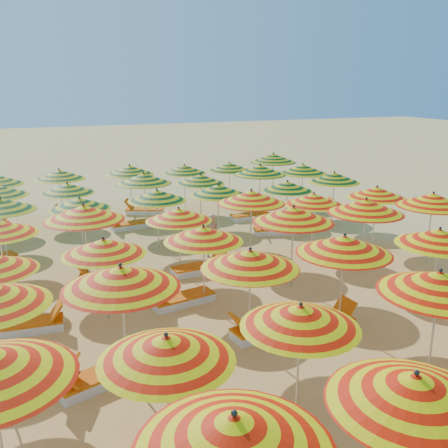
{
  "coord_description": "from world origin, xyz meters",
  "views": [
    {
      "loc": [
        -5.62,
        -13.04,
        5.73
      ],
      "look_at": [
        0.0,
        0.5,
        1.6
      ],
      "focal_mm": 40.0,
      "sensor_mm": 36.0,
      "label": 1
    }
  ],
  "objects_px": {
    "umbrella_14": "(250,259)",
    "umbrella_16": "(439,237)",
    "umbrella_23": "(433,200)",
    "umbrella_46": "(229,167)",
    "umbrella_13": "(121,277)",
    "umbrella_2": "(415,390)",
    "umbrella_19": "(104,247)",
    "umbrella_43": "(59,174)",
    "umbrella_26": "(179,215)",
    "lounger_8": "(264,329)",
    "umbrella_47": "(273,158)",
    "umbrella_37": "(67,188)",
    "lounger_10": "(29,325)",
    "umbrella_1": "(234,433)",
    "umbrella_33": "(218,190)",
    "umbrella_45": "(184,169)",
    "lounger_20": "(314,209)",
    "beachgoer_a": "(211,235)",
    "umbrella_7": "(166,349)",
    "umbrella_9": "(439,283)",
    "lounger_18": "(130,225)",
    "lounger_6": "(36,383)",
    "umbrella_27": "(251,197)",
    "umbrella_25": "(84,213)",
    "umbrella_22": "(366,207)",
    "lounger_14": "(200,268)",
    "umbrella_15": "(344,245)",
    "umbrella_39": "(200,179)",
    "lounger_11": "(181,299)",
    "umbrella_30": "(1,204)",
    "umbrella_32": "(157,195)",
    "umbrella_35": "(334,177)",
    "lounger_23": "(144,211)",
    "umbrella_38": "(144,178)",
    "umbrella_41": "(303,169)",
    "umbrella_40": "(260,170)",
    "umbrella_28": "(314,199)"
  },
  "relations": [
    {
      "from": "umbrella_1",
      "to": "umbrella_14",
      "type": "xyz_separation_m",
      "value": [
        2.61,
        5.09,
        -0.07
      ]
    },
    {
      "from": "umbrella_46",
      "to": "umbrella_27",
      "type": "bearing_deg",
      "value": -107.7
    },
    {
      "from": "umbrella_19",
      "to": "beachgoer_a",
      "type": "relative_size",
      "value": 1.5
    },
    {
      "from": "umbrella_47",
      "to": "umbrella_37",
      "type": "bearing_deg",
      "value": -165.72
    },
    {
      "from": "umbrella_19",
      "to": "umbrella_14",
      "type": "bearing_deg",
      "value": -42.46
    },
    {
      "from": "umbrella_16",
      "to": "umbrella_33",
      "type": "height_order",
      "value": "umbrella_16"
    },
    {
      "from": "umbrella_13",
      "to": "umbrella_41",
      "type": "distance_m",
      "value": 14.48
    },
    {
      "from": "umbrella_23",
      "to": "lounger_6",
      "type": "xyz_separation_m",
      "value": [
        -12.33,
        -2.68,
        -1.98
      ]
    },
    {
      "from": "umbrella_40",
      "to": "lounger_18",
      "type": "xyz_separation_m",
      "value": [
        -5.7,
        0.38,
        -1.96
      ]
    },
    {
      "from": "umbrella_14",
      "to": "umbrella_16",
      "type": "height_order",
      "value": "umbrella_14"
    },
    {
      "from": "umbrella_7",
      "to": "beachgoer_a",
      "type": "height_order",
      "value": "umbrella_7"
    },
    {
      "from": "umbrella_25",
      "to": "umbrella_45",
      "type": "bearing_deg",
      "value": 53.99
    },
    {
      "from": "umbrella_23",
      "to": "lounger_11",
      "type": "xyz_separation_m",
      "value": [
        -8.53,
        -0.02,
        -1.98
      ]
    },
    {
      "from": "umbrella_19",
      "to": "umbrella_22",
      "type": "xyz_separation_m",
      "value": [
        7.89,
        0.15,
        0.23
      ]
    },
    {
      "from": "umbrella_27",
      "to": "umbrella_35",
      "type": "xyz_separation_m",
      "value": [
        5.04,
        2.57,
        -0.13
      ]
    },
    {
      "from": "umbrella_15",
      "to": "umbrella_39",
      "type": "relative_size",
      "value": 1.02
    },
    {
      "from": "umbrella_23",
      "to": "umbrella_46",
      "type": "xyz_separation_m",
      "value": [
        -2.89,
        9.91,
        -0.22
      ]
    },
    {
      "from": "umbrella_1",
      "to": "umbrella_22",
      "type": "bearing_deg",
      "value": 44.99
    },
    {
      "from": "lounger_6",
      "to": "umbrella_27",
      "type": "bearing_deg",
      "value": 61.29
    },
    {
      "from": "umbrella_25",
      "to": "beachgoer_a",
      "type": "distance_m",
      "value": 4.54
    },
    {
      "from": "umbrella_32",
      "to": "umbrella_46",
      "type": "bearing_deg",
      "value": 45.49
    },
    {
      "from": "umbrella_22",
      "to": "umbrella_32",
      "type": "bearing_deg",
      "value": 136.98
    },
    {
      "from": "umbrella_1",
      "to": "umbrella_9",
      "type": "height_order",
      "value": "umbrella_9"
    },
    {
      "from": "umbrella_32",
      "to": "umbrella_33",
      "type": "height_order",
      "value": "umbrella_33"
    },
    {
      "from": "umbrella_16",
      "to": "lounger_8",
      "type": "xyz_separation_m",
      "value": [
        -4.65,
        0.49,
        -1.86
      ]
    },
    {
      "from": "umbrella_23",
      "to": "umbrella_22",
      "type": "bearing_deg",
      "value": 178.87
    },
    {
      "from": "lounger_20",
      "to": "umbrella_22",
      "type": "bearing_deg",
      "value": -95.38
    },
    {
      "from": "umbrella_2",
      "to": "lounger_10",
      "type": "bearing_deg",
      "value": 119.82
    },
    {
      "from": "umbrella_43",
      "to": "umbrella_26",
      "type": "bearing_deg",
      "value": -70.81
    },
    {
      "from": "umbrella_23",
      "to": "lounger_8",
      "type": "bearing_deg",
      "value": -161.85
    },
    {
      "from": "umbrella_13",
      "to": "umbrella_28",
      "type": "xyz_separation_m",
      "value": [
        7.63,
        5.2,
        -0.23
      ]
    },
    {
      "from": "umbrella_33",
      "to": "umbrella_47",
      "type": "relative_size",
      "value": 0.91
    },
    {
      "from": "umbrella_38",
      "to": "lounger_14",
      "type": "relative_size",
      "value": 1.33
    },
    {
      "from": "umbrella_27",
      "to": "lounger_14",
      "type": "distance_m",
      "value": 2.92
    },
    {
      "from": "umbrella_13",
      "to": "umbrella_2",
      "type": "bearing_deg",
      "value": -61.68
    },
    {
      "from": "umbrella_28",
      "to": "lounger_23",
      "type": "height_order",
      "value": "umbrella_28"
    },
    {
      "from": "umbrella_38",
      "to": "lounger_6",
      "type": "relative_size",
      "value": 1.29
    },
    {
      "from": "umbrella_27",
      "to": "lounger_23",
      "type": "bearing_deg",
      "value": 104.97
    },
    {
      "from": "umbrella_25",
      "to": "umbrella_27",
      "type": "distance_m",
      "value": 5.41
    },
    {
      "from": "lounger_14",
      "to": "umbrella_14",
      "type": "bearing_deg",
      "value": -100.37
    },
    {
      "from": "umbrella_9",
      "to": "lounger_18",
      "type": "height_order",
      "value": "umbrella_9"
    },
    {
      "from": "umbrella_2",
      "to": "umbrella_32",
      "type": "relative_size",
      "value": 1.0
    },
    {
      "from": "umbrella_16",
      "to": "lounger_20",
      "type": "xyz_separation_m",
      "value": [
        2.83,
        10.07,
        -1.86
      ]
    },
    {
      "from": "umbrella_30",
      "to": "lounger_20",
      "type": "height_order",
      "value": "umbrella_30"
    },
    {
      "from": "umbrella_45",
      "to": "lounger_20",
      "type": "relative_size",
      "value": 1.41
    },
    {
      "from": "lounger_14",
      "to": "lounger_23",
      "type": "height_order",
      "value": "same"
    },
    {
      "from": "umbrella_35",
      "to": "lounger_23",
      "type": "height_order",
      "value": "umbrella_35"
    },
    {
      "from": "umbrella_23",
      "to": "lounger_11",
      "type": "bearing_deg",
      "value": -179.84
    },
    {
      "from": "umbrella_26",
      "to": "umbrella_7",
      "type": "bearing_deg",
      "value": -108.79
    },
    {
      "from": "umbrella_33",
      "to": "lounger_23",
      "type": "height_order",
      "value": "umbrella_33"
    }
  ]
}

